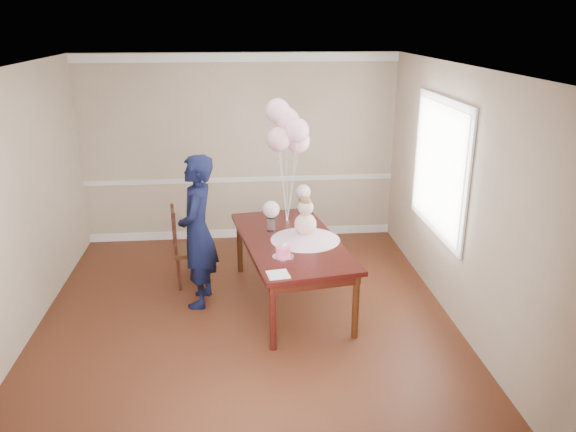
{
  "coord_description": "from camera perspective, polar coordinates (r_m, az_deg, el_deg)",
  "views": [
    {
      "loc": [
        -0.06,
        -5.47,
        3.13
      ],
      "look_at": [
        0.5,
        0.41,
        1.05
      ],
      "focal_mm": 35.0,
      "sensor_mm": 36.0,
      "label": 1
    }
  ],
  "objects": [
    {
      "name": "ceiling",
      "position": [
        5.49,
        -4.94,
        14.85
      ],
      "size": [
        4.5,
        5.0,
        0.02
      ],
      "primitive_type": "cube",
      "color": "white",
      "rests_on": "wall_back"
    },
    {
      "name": "wall_front",
      "position": [
        3.46,
        -3.74,
        -11.59
      ],
      "size": [
        4.5,
        0.02,
        2.7
      ],
      "primitive_type": "cube",
      "color": "tan",
      "rests_on": "floor"
    },
    {
      "name": "chair_slat_mid",
      "position": [
        6.89,
        -11.51,
        -1.08
      ],
      "size": [
        0.09,
        0.39,
        0.05
      ],
      "primitive_type": "cube",
      "rotation": [
        0.0,
        0.0,
        0.15
      ],
      "color": "#361D0E",
      "rests_on": "dining_chair_seat"
    },
    {
      "name": "baby_skirt",
      "position": [
        6.32,
        1.77,
        -1.97
      ],
      "size": [
        0.9,
        0.9,
        0.1
      ],
      "primitive_type": "cone",
      "rotation": [
        0.0,
        0.0,
        0.16
      ],
      "color": "#E1A6CC",
      "rests_on": "dining_table_top"
    },
    {
      "name": "balloon_a",
      "position": [
        6.58,
        -0.97,
        7.81
      ],
      "size": [
        0.29,
        0.29,
        0.29
      ],
      "primitive_type": "sphere",
      "color": "#E5A2B0",
      "rests_on": "balloon_ribbon_a"
    },
    {
      "name": "chair_leg_br",
      "position": [
        7.28,
        -8.37,
        -4.45
      ],
      "size": [
        0.04,
        0.04,
        0.42
      ],
      "primitive_type": "cylinder",
      "rotation": [
        0.0,
        0.0,
        0.15
      ],
      "color": "#39190F",
      "rests_on": "floor"
    },
    {
      "name": "chair_back_post_l",
      "position": [
        6.74,
        -11.41,
        -1.9
      ],
      "size": [
        0.04,
        0.04,
        0.55
      ],
      "primitive_type": "cylinder",
      "rotation": [
        0.0,
        0.0,
        0.15
      ],
      "color": "black",
      "rests_on": "dining_chair_seat"
    },
    {
      "name": "baby_hair",
      "position": [
        6.19,
        1.81,
        1.41
      ],
      "size": [
        0.12,
        0.12,
        0.12
      ],
      "primitive_type": "sphere",
      "color": "brown",
      "rests_on": "baby_head"
    },
    {
      "name": "cake_flower_b",
      "position": [
        5.86,
        -0.26,
        -2.94
      ],
      "size": [
        0.03,
        0.03,
        0.03
      ],
      "primitive_type": "sphere",
      "color": "white",
      "rests_on": "birthday_cake"
    },
    {
      "name": "balloon_ribbon_d",
      "position": [
        6.75,
        -0.56,
        4.33
      ],
      "size": [
        0.1,
        0.09,
        1.17
      ],
      "primitive_type": "cylinder",
      "rotation": [
        -0.09,
        -0.07,
        0.16
      ],
      "color": "white",
      "rests_on": "balloon_weight"
    },
    {
      "name": "baby_head",
      "position": [
        6.21,
        1.8,
        0.87
      ],
      "size": [
        0.18,
        0.18,
        0.18
      ],
      "primitive_type": "sphere",
      "color": "#D5AC93",
      "rests_on": "baby_torso"
    },
    {
      "name": "rose_vase_near",
      "position": [
        6.57,
        -1.71,
        -0.85
      ],
      "size": [
        0.12,
        0.12,
        0.17
      ],
      "primitive_type": "cylinder",
      "rotation": [
        0.0,
        0.0,
        0.16
      ],
      "color": "silver",
      "rests_on": "dining_table_top"
    },
    {
      "name": "balloon_ribbon_a",
      "position": [
        6.74,
        -0.51,
        2.92
      ],
      "size": [
        0.09,
        0.02,
        0.86
      ],
      "primitive_type": "cylinder",
      "rotation": [
        0.0,
        -0.1,
        0.16
      ],
      "color": "white",
      "rests_on": "balloon_weight"
    },
    {
      "name": "crown_molding",
      "position": [
        7.97,
        -5.17,
        15.75
      ],
      "size": [
        4.5,
        0.02,
        0.12
      ],
      "primitive_type": "cube",
      "color": "white",
      "rests_on": "wall_back"
    },
    {
      "name": "wall_right",
      "position": [
        6.2,
        16.73,
        1.88
      ],
      "size": [
        0.02,
        5.0,
        2.7
      ],
      "primitive_type": "cube",
      "color": "tan",
      "rests_on": "floor"
    },
    {
      "name": "roses_near",
      "position": [
        6.5,
        -1.72,
        0.68
      ],
      "size": [
        0.2,
        0.2,
        0.2
      ],
      "primitive_type": "sphere",
      "color": "beige",
      "rests_on": "rose_vase_near"
    },
    {
      "name": "window_frame",
      "position": [
        6.58,
        15.15,
        4.85
      ],
      "size": [
        0.02,
        1.66,
        1.56
      ],
      "primitive_type": "cube",
      "color": "white",
      "rests_on": "wall_right"
    },
    {
      "name": "dining_table_top",
      "position": [
        6.36,
        0.29,
        -2.58
      ],
      "size": [
        1.35,
        2.2,
        0.05
      ],
      "primitive_type": "cube",
      "rotation": [
        0.0,
        0.0,
        0.16
      ],
      "color": "black",
      "rests_on": "table_leg_fl"
    },
    {
      "name": "dining_chair_seat",
      "position": [
        7.02,
        -9.74,
        -3.43
      ],
      "size": [
        0.49,
        0.49,
        0.05
      ],
      "primitive_type": "cube",
      "rotation": [
        0.0,
        0.0,
        0.15
      ],
      "color": "#391E0F",
      "rests_on": "chair_leg_fl"
    },
    {
      "name": "birthday_cake",
      "position": [
        5.86,
        -0.5,
        -3.65
      ],
      "size": [
        0.18,
        0.18,
        0.1
      ],
      "primitive_type": "cylinder",
      "rotation": [
        0.0,
        0.0,
        0.16
      ],
      "color": "#FB4F90",
      "rests_on": "cake_platter"
    },
    {
      "name": "chair_back_post_r",
      "position": [
        7.07,
        -11.57,
        -0.89
      ],
      "size": [
        0.04,
        0.04,
        0.55
      ],
      "primitive_type": "cylinder",
      "rotation": [
        0.0,
        0.0,
        0.15
      ],
      "color": "#34160E",
      "rests_on": "dining_chair_seat"
    },
    {
      "name": "table_leg_br",
      "position": [
        7.46,
        1.64,
        -2.38
      ],
      "size": [
        0.08,
        0.08,
        0.72
      ],
      "primitive_type": "cylinder",
      "rotation": [
        0.0,
        0.0,
        0.16
      ],
      "color": "black",
      "rests_on": "floor"
    },
    {
      "name": "table_leg_fl",
      "position": [
        5.6,
        -1.55,
        -10.22
      ],
      "size": [
        0.08,
        0.08,
        0.72
      ],
      "primitive_type": "cylinder",
      "rotation": [
        0.0,
        0.0,
        0.16
      ],
      "color": "black",
      "rests_on": "floor"
    },
    {
      "name": "chair_slat_top",
      "position": [
        6.84,
        -11.6,
        0.15
      ],
      "size": [
        0.09,
        0.39,
        0.05
      ],
      "primitive_type": "cube",
      "rotation": [
        0.0,
        0.0,
        0.15
      ],
      "color": "#351B0E",
      "rests_on": "dining_chair_seat"
    },
    {
      "name": "chair_leg_fr",
      "position": [
        6.96,
        -8.06,
        -5.6
      ],
      "size": [
        0.04,
        0.04,
        0.42
      ],
      "primitive_type": "cylinder",
      "rotation": [
        0.0,
        0.0,
        0.15
      ],
      "color": "#32190D",
      "rests_on": "floor"
    },
    {
      "name": "balloon_d",
      "position": [
        6.65,
        -1.06,
        10.64
      ],
      "size": [
        0.29,
        0.29,
        0.29
      ],
      "primitive_type": "sphere",
      "color": "#F5ADC4",
      "rests_on": "balloon_ribbon_d"
    },
    {
      "name": "chair_leg_fl",
      "position": [
        6.94,
        -10.97,
        -5.85
      ],
      "size": [
        0.04,
        0.04,
        0.42
      ],
      "primitive_type": "cylinder",
      "rotation": [
        0.0,
        0.0,
        0.15
      ],
      "color": "black",
      "rests_on": "floor"
    },
    {
      "name": "balloon_e",
      "position": [
        6.73,
        1.02,
        7.63
      ],
      "size": [
        0.29,
        0.29,
        0.29
      ],
      "primitive_type": "sphere",
      "color": "#FFB4CA",
      "rests_on": "balloon_ribbon_e"
    },
    {
      "name": "baby_torso",
      "position": [
        6.27,
        1.78,
        -0.83
      ],
      "size": [
        0.25,
        0.25,
        0.25
      ],
      "primitive_type": "sphere",
      "color": "pink",
      "rests_on": "baby_skirt"
    },
    {
      "name": "napkin",
      "position": [
        5.49,
        -1.02,
        -5.97
      ],
      "size": [
        0.24,
        0.24,
        0.01
      ],
      "primitive_type": "cube",
      "rotation": [
        0.0,
        0.0,
        0.16
      ],
      "color": "white",
      "rests_on": "dining_table_top"
    },
    {
      "name": "chair_leg_bl",
      "position": [
        7.26,
        -11.14,
        -4.69
      ],
      "size": [
        0.04,
        0.04,
        0.42
      ],
      "primitive_type": "cylinder",
      "rotation": [
        0.0,
        0.0,
        0.15
      ],
      "color": "#371C0F",
      "rests_on": "floor"
    },
    {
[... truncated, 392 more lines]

